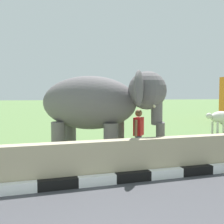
{
  "coord_description": "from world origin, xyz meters",
  "views": [
    {
      "loc": [
        -0.45,
        -1.8,
        2.12
      ],
      "look_at": [
        1.92,
        5.86,
        1.6
      ],
      "focal_mm": 42.29,
      "sensor_mm": 36.0,
      "label": 1
    }
  ],
  "objects": [
    {
      "name": "person_handler",
      "position": [
        2.85,
        6.0,
        0.93
      ],
      "size": [
        0.47,
        0.53,
        1.66
      ],
      "color": "navy",
      "rests_on": "ground_plane"
    },
    {
      "name": "elephant",
      "position": [
        1.63,
        6.28,
        1.83
      ],
      "size": [
        3.95,
        3.49,
        2.84
      ],
      "color": "#625D60",
      "rests_on": "ground_plane"
    },
    {
      "name": "barrier_parapet",
      "position": [
        2.0,
        4.38,
        0.5
      ],
      "size": [
        28.0,
        0.36,
        1.0
      ],
      "primitive_type": "cube",
      "color": "tan",
      "rests_on": "ground_plane"
    },
    {
      "name": "cow_near",
      "position": [
        9.6,
        10.35,
        0.87
      ],
      "size": [
        1.93,
        0.87,
        1.23
      ],
      "color": "beige",
      "rests_on": "ground_plane"
    },
    {
      "name": "striped_curb",
      "position": [
        -0.35,
        4.08,
        0.12
      ],
      "size": [
        16.2,
        0.2,
        0.24
      ],
      "color": "white",
      "rests_on": "ground_plane"
    }
  ]
}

